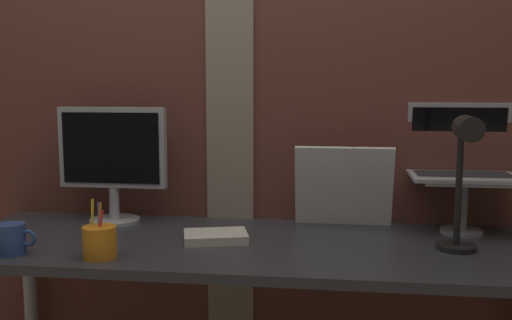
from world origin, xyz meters
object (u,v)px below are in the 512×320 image
at_px(laptop, 461,156).
at_px(whiteboard_panel, 344,187).
at_px(monitor, 113,155).
at_px(desk_lamp, 463,169).
at_px(coffee_mug, 12,239).
at_px(pen_cup, 100,242).

distance_m(laptop, whiteboard_panel, 0.41).
height_order(monitor, laptop, laptop).
bearing_deg(monitor, desk_lamp, -12.50).
height_order(monitor, coffee_mug, monitor).
bearing_deg(desk_lamp, coffee_mug, -172.47).
xyz_separation_m(monitor, desk_lamp, (1.16, -0.26, 0.01)).
relative_size(laptop, whiteboard_panel, 1.03).
bearing_deg(coffee_mug, monitor, 70.78).
xyz_separation_m(laptop, desk_lamp, (-0.06, -0.32, 0.00)).
relative_size(desk_lamp, pen_cup, 2.40).
relative_size(monitor, coffee_mug, 3.46).
distance_m(laptop, pen_cup, 1.22).
height_order(whiteboard_panel, coffee_mug, whiteboard_panel).
bearing_deg(whiteboard_panel, laptop, 3.69).
height_order(laptop, whiteboard_panel, laptop).
xyz_separation_m(whiteboard_panel, pen_cup, (-0.70, -0.47, -0.09)).
relative_size(whiteboard_panel, coffee_mug, 2.82).
bearing_deg(pen_cup, laptop, 24.42).
relative_size(monitor, pen_cup, 2.43).
bearing_deg(whiteboard_panel, monitor, -177.03).
height_order(whiteboard_panel, pen_cup, whiteboard_panel).
relative_size(monitor, desk_lamp, 1.01).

